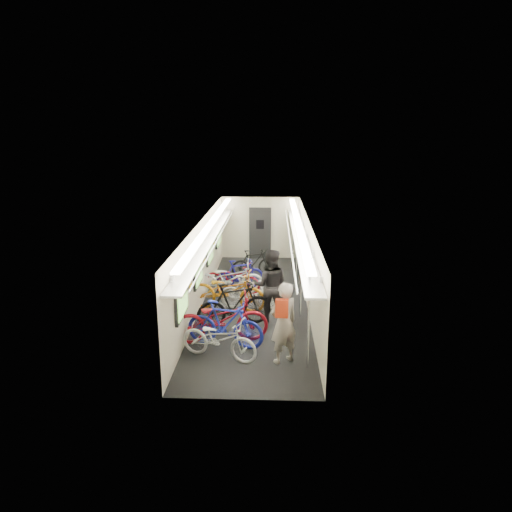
# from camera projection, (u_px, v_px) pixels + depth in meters

# --- Properties ---
(train_car_shell) EXTENTS (10.00, 10.00, 10.00)m
(train_car_shell) POSITION_uv_depth(u_px,v_px,m) (244.00, 241.00, 13.47)
(train_car_shell) COLOR black
(train_car_shell) RESTS_ON ground
(bicycle_0) EXTENTS (1.87, 1.18, 0.93)m
(bicycle_0) POSITION_uv_depth(u_px,v_px,m) (219.00, 339.00, 9.80)
(bicycle_0) COLOR silver
(bicycle_0) RESTS_ON ground
(bicycle_1) EXTENTS (1.90, 0.93, 1.10)m
(bicycle_1) POSITION_uv_depth(u_px,v_px,m) (225.00, 324.00, 10.34)
(bicycle_1) COLOR #1D28AE
(bicycle_1) RESTS_ON ground
(bicycle_2) EXTENTS (2.30, 1.13, 1.15)m
(bicycle_2) POSITION_uv_depth(u_px,v_px,m) (221.00, 319.00, 10.56)
(bicycle_2) COLOR maroon
(bicycle_2) RESTS_ON ground
(bicycle_3) EXTENTS (2.02, 1.21, 1.17)m
(bicycle_3) POSITION_uv_depth(u_px,v_px,m) (234.00, 305.00, 11.42)
(bicycle_3) COLOR black
(bicycle_3) RESTS_ON ground
(bicycle_4) EXTENTS (2.25, 1.16, 1.13)m
(bicycle_4) POSITION_uv_depth(u_px,v_px,m) (227.00, 291.00, 12.50)
(bicycle_4) COLOR #C97312
(bicycle_4) RESTS_ON ground
(bicycle_5) EXTENTS (1.70, 0.83, 0.98)m
(bicycle_5) POSITION_uv_depth(u_px,v_px,m) (249.00, 293.00, 12.52)
(bicycle_5) COLOR silver
(bicycle_5) RESTS_ON ground
(bicycle_6) EXTENTS (2.13, 0.80, 1.11)m
(bicycle_6) POSITION_uv_depth(u_px,v_px,m) (229.00, 279.00, 13.58)
(bicycle_6) COLOR #B9BBBF
(bicycle_6) RESTS_ON ground
(bicycle_7) EXTENTS (1.65, 1.08, 0.97)m
(bicycle_7) POSITION_uv_depth(u_px,v_px,m) (240.00, 274.00, 14.22)
(bicycle_7) COLOR navy
(bicycle_7) RESTS_ON ground
(bicycle_8) EXTENTS (1.89, 1.11, 0.94)m
(bicycle_8) POSITION_uv_depth(u_px,v_px,m) (232.00, 278.00, 13.88)
(bicycle_8) COLOR maroon
(bicycle_8) RESTS_ON ground
(bicycle_9) EXTENTS (1.60, 0.92, 0.93)m
(bicycle_9) POSITION_uv_depth(u_px,v_px,m) (254.00, 263.00, 15.58)
(bicycle_9) COLOR black
(bicycle_9) RESTS_ON ground
(passenger_near) EXTENTS (0.77, 0.71, 1.77)m
(passenger_near) POSITION_uv_depth(u_px,v_px,m) (284.00, 323.00, 9.55)
(passenger_near) COLOR gray
(passenger_near) RESTS_ON ground
(passenger_mid) EXTENTS (0.94, 0.74, 1.90)m
(passenger_mid) POSITION_uv_depth(u_px,v_px,m) (270.00, 285.00, 11.74)
(passenger_mid) COLOR black
(passenger_mid) RESTS_ON ground
(backpack) EXTENTS (0.27, 0.17, 0.38)m
(backpack) POSITION_uv_depth(u_px,v_px,m) (282.00, 308.00, 9.30)
(backpack) COLOR #B92C12
(backpack) RESTS_ON passenger_near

